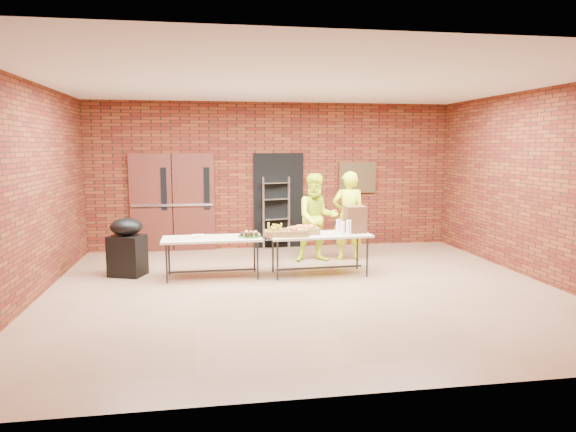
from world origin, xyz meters
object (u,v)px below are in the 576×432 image
object	(u,v)px
table_left	(212,241)
volunteer_woman	(348,216)
wire_rack	(276,213)
covered_grill	(127,247)
volunteer_man	(317,218)
table_right	(319,237)
coffee_dispenser	(355,219)

from	to	relation	value
table_left	volunteer_woman	world-z (taller)	volunteer_woman
wire_rack	covered_grill	size ratio (longest dim) A/B	1.56
volunteer_woman	volunteer_man	bearing A→B (deg)	10.75
table_right	volunteer_man	bearing A→B (deg)	77.34
volunteer_woman	table_left	bearing A→B (deg)	27.84
wire_rack	volunteer_woman	xyz separation A→B (m)	(1.26, -1.34, 0.09)
table_right	coffee_dispenser	distance (m)	0.72
coffee_dispenser	volunteer_woman	distance (m)	1.04
coffee_dispenser	volunteer_woman	size ratio (longest dim) A/B	0.27
covered_grill	volunteer_man	distance (m)	3.57
wire_rack	coffee_dispenser	size ratio (longest dim) A/B	3.37
volunteer_woman	volunteer_man	size ratio (longest dim) A/B	1.02
wire_rack	volunteer_man	xyz separation A→B (m)	(0.61, -1.38, 0.07)
coffee_dispenser	volunteer_man	bearing A→B (deg)	115.64
volunteer_man	volunteer_woman	bearing A→B (deg)	3.58
covered_grill	volunteer_man	bearing A→B (deg)	30.33
volunteer_woman	volunteer_man	xyz separation A→B (m)	(-0.65, -0.04, -0.02)
table_left	table_right	bearing A→B (deg)	-3.19
wire_rack	table_right	xyz separation A→B (m)	(0.43, -2.43, -0.13)
covered_grill	volunteer_man	size ratio (longest dim) A/B	0.59
table_left	coffee_dispenser	bearing A→B (deg)	-0.93
coffee_dispenser	volunteer_woman	xyz separation A→B (m)	(0.17, 1.02, -0.08)
wire_rack	table_left	world-z (taller)	wire_rack
coffee_dispenser	covered_grill	world-z (taller)	coffee_dispenser
wire_rack	table_left	size ratio (longest dim) A/B	0.94
table_right	covered_grill	distance (m)	3.36
covered_grill	volunteer_man	xyz separation A→B (m)	(3.51, 0.59, 0.35)
covered_grill	volunteer_woman	size ratio (longest dim) A/B	0.58
table_right	coffee_dispenser	size ratio (longest dim) A/B	3.80
table_left	table_right	xyz separation A→B (m)	(1.86, -0.10, 0.03)
volunteer_woman	volunteer_man	world-z (taller)	volunteer_woman
wire_rack	volunteer_man	bearing A→B (deg)	-79.93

